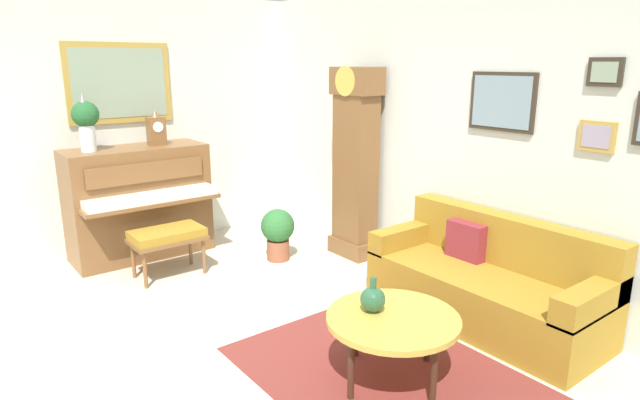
{
  "coord_description": "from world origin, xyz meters",
  "views": [
    {
      "loc": [
        3.35,
        -1.58,
        2.07
      ],
      "look_at": [
        -0.06,
        1.06,
        0.95
      ],
      "focal_mm": 29.9,
      "sensor_mm": 36.0,
      "label": 1
    }
  ],
  "objects_px": {
    "coffee_table": "(393,321)",
    "potted_plant": "(278,231)",
    "couch": "(487,283)",
    "green_jug": "(373,299)",
    "grandfather_clock": "(355,169)",
    "piano_bench": "(167,237)",
    "mantel_clock": "(156,129)",
    "flower_vase": "(86,120)",
    "piano": "(140,202)"
  },
  "relations": [
    {
      "from": "green_jug",
      "to": "couch",
      "type": "bearing_deg",
      "value": 90.55
    },
    {
      "from": "piano",
      "to": "couch",
      "type": "bearing_deg",
      "value": 28.02
    },
    {
      "from": "couch",
      "to": "coffee_table",
      "type": "distance_m",
      "value": 1.26
    },
    {
      "from": "piano_bench",
      "to": "grandfather_clock",
      "type": "bearing_deg",
      "value": 70.49
    },
    {
      "from": "piano",
      "to": "potted_plant",
      "type": "distance_m",
      "value": 1.53
    },
    {
      "from": "piano",
      "to": "coffee_table",
      "type": "distance_m",
      "value": 3.4
    },
    {
      "from": "couch",
      "to": "green_jug",
      "type": "distance_m",
      "value": 1.32
    },
    {
      "from": "piano_bench",
      "to": "grandfather_clock",
      "type": "distance_m",
      "value": 2.05
    },
    {
      "from": "mantel_clock",
      "to": "potted_plant",
      "type": "relative_size",
      "value": 0.68
    },
    {
      "from": "piano_bench",
      "to": "mantel_clock",
      "type": "height_order",
      "value": "mantel_clock"
    },
    {
      "from": "couch",
      "to": "flower_vase",
      "type": "height_order",
      "value": "flower_vase"
    },
    {
      "from": "piano_bench",
      "to": "potted_plant",
      "type": "relative_size",
      "value": 1.25
    },
    {
      "from": "grandfather_clock",
      "to": "coffee_table",
      "type": "height_order",
      "value": "grandfather_clock"
    },
    {
      "from": "piano_bench",
      "to": "coffee_table",
      "type": "bearing_deg",
      "value": 10.19
    },
    {
      "from": "piano",
      "to": "mantel_clock",
      "type": "bearing_deg",
      "value": 89.51
    },
    {
      "from": "mantel_clock",
      "to": "potted_plant",
      "type": "distance_m",
      "value": 1.7
    },
    {
      "from": "piano_bench",
      "to": "potted_plant",
      "type": "xyz_separation_m",
      "value": [
        0.29,
        1.1,
        -0.08
      ]
    },
    {
      "from": "couch",
      "to": "coffee_table",
      "type": "height_order",
      "value": "couch"
    },
    {
      "from": "couch",
      "to": "green_jug",
      "type": "height_order",
      "value": "couch"
    },
    {
      "from": "potted_plant",
      "to": "grandfather_clock",
      "type": "bearing_deg",
      "value": 64.08
    },
    {
      "from": "couch",
      "to": "green_jug",
      "type": "relative_size",
      "value": 7.92
    },
    {
      "from": "piano",
      "to": "grandfather_clock",
      "type": "relative_size",
      "value": 0.71
    },
    {
      "from": "piano_bench",
      "to": "grandfather_clock",
      "type": "xyz_separation_m",
      "value": [
        0.66,
        1.86,
        0.56
      ]
    },
    {
      "from": "flower_vase",
      "to": "green_jug",
      "type": "bearing_deg",
      "value": 15.07
    },
    {
      "from": "grandfather_clock",
      "to": "green_jug",
      "type": "bearing_deg",
      "value": -38.38
    },
    {
      "from": "piano_bench",
      "to": "mantel_clock",
      "type": "bearing_deg",
      "value": 161.38
    },
    {
      "from": "coffee_table",
      "to": "potted_plant",
      "type": "height_order",
      "value": "potted_plant"
    },
    {
      "from": "piano",
      "to": "coffee_table",
      "type": "xyz_separation_m",
      "value": [
        3.36,
        0.47,
        -0.18
      ]
    },
    {
      "from": "grandfather_clock",
      "to": "couch",
      "type": "relative_size",
      "value": 1.07
    },
    {
      "from": "couch",
      "to": "mantel_clock",
      "type": "relative_size",
      "value": 5.0
    },
    {
      "from": "mantel_clock",
      "to": "piano_bench",
      "type": "bearing_deg",
      "value": -18.62
    },
    {
      "from": "green_jug",
      "to": "potted_plant",
      "type": "distance_m",
      "value": 2.31
    },
    {
      "from": "coffee_table",
      "to": "potted_plant",
      "type": "distance_m",
      "value": 2.42
    },
    {
      "from": "mantel_clock",
      "to": "coffee_table",
      "type": "bearing_deg",
      "value": 3.8
    },
    {
      "from": "potted_plant",
      "to": "piano",
      "type": "bearing_deg",
      "value": -133.14
    },
    {
      "from": "mantel_clock",
      "to": "potted_plant",
      "type": "bearing_deg",
      "value": 39.73
    },
    {
      "from": "grandfather_clock",
      "to": "piano_bench",
      "type": "bearing_deg",
      "value": -109.51
    },
    {
      "from": "piano_bench",
      "to": "couch",
      "type": "bearing_deg",
      "value": 34.7
    },
    {
      "from": "piano_bench",
      "to": "potted_plant",
      "type": "bearing_deg",
      "value": 75.25
    },
    {
      "from": "mantel_clock",
      "to": "green_jug",
      "type": "bearing_deg",
      "value": 2.97
    },
    {
      "from": "mantel_clock",
      "to": "couch",
      "type": "bearing_deg",
      "value": 24.53
    },
    {
      "from": "flower_vase",
      "to": "green_jug",
      "type": "xyz_separation_m",
      "value": [
        3.22,
        0.87,
        -0.97
      ]
    },
    {
      "from": "couch",
      "to": "potted_plant",
      "type": "height_order",
      "value": "couch"
    },
    {
      "from": "couch",
      "to": "flower_vase",
      "type": "distance_m",
      "value": 4.06
    },
    {
      "from": "coffee_table",
      "to": "flower_vase",
      "type": "xyz_separation_m",
      "value": [
        -3.36,
        -0.92,
        1.09
      ]
    },
    {
      "from": "grandfather_clock",
      "to": "green_jug",
      "type": "height_order",
      "value": "grandfather_clock"
    },
    {
      "from": "mantel_clock",
      "to": "piano",
      "type": "bearing_deg",
      "value": -90.49
    },
    {
      "from": "piano_bench",
      "to": "mantel_clock",
      "type": "xyz_separation_m",
      "value": [
        -0.74,
        0.25,
        0.96
      ]
    },
    {
      "from": "coffee_table",
      "to": "potted_plant",
      "type": "bearing_deg",
      "value": 164.9
    },
    {
      "from": "piano",
      "to": "green_jug",
      "type": "distance_m",
      "value": 3.25
    }
  ]
}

